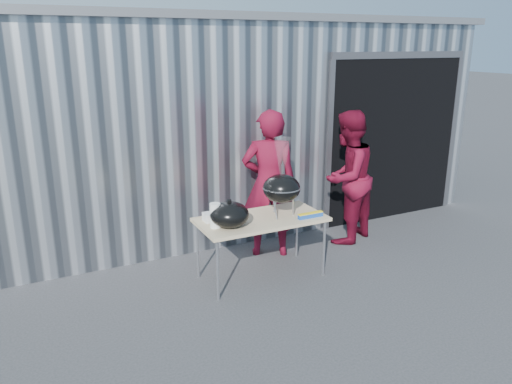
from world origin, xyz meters
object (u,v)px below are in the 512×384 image
folding_table (261,221)px  kettle_grill (282,182)px  person_bystander (347,177)px  person_cook (269,184)px

folding_table → kettle_grill: kettle_grill is taller
person_bystander → person_cook: bearing=-27.0°
person_cook → person_bystander: bearing=-158.8°
folding_table → person_cook: (0.41, 0.57, 0.26)m
folding_table → person_cook: bearing=54.5°
kettle_grill → person_cook: person_cook is taller
person_cook → kettle_grill: bearing=99.6°
folding_table → person_bystander: person_bystander is taller
kettle_grill → person_cook: bearing=75.4°
kettle_grill → person_bystander: size_ratio=0.50×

